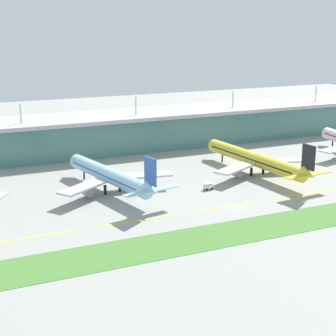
% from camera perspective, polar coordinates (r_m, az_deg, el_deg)
% --- Properties ---
extents(ground_plane, '(600.00, 600.00, 0.00)m').
position_cam_1_polar(ground_plane, '(189.76, 7.19, -4.14)').
color(ground_plane, gray).
extents(terminal_building, '(288.00, 34.00, 27.37)m').
position_cam_1_polar(terminal_building, '(275.13, -3.83, 4.02)').
color(terminal_building, slate).
rests_on(terminal_building, ground).
extents(airliner_near_middle, '(47.77, 62.98, 18.90)m').
position_cam_1_polar(airliner_near_middle, '(204.15, -6.17, -0.82)').
color(airliner_near_middle, '#9ED1EA').
rests_on(airliner_near_middle, ground).
extents(airliner_far_middle, '(48.63, 71.14, 18.90)m').
position_cam_1_polar(airliner_far_middle, '(230.08, 9.30, 0.89)').
color(airliner_far_middle, yellow).
rests_on(airliner_far_middle, ground).
extents(taxiway_stripe_west, '(28.00, 0.70, 0.04)m').
position_cam_1_polar(taxiway_stripe_west, '(167.27, -14.50, -7.22)').
color(taxiway_stripe_west, yellow).
rests_on(taxiway_stripe_west, ground).
extents(taxiway_stripe_mid_west, '(28.00, 0.70, 0.04)m').
position_cam_1_polar(taxiway_stripe_mid_west, '(175.52, -3.49, -5.66)').
color(taxiway_stripe_mid_west, yellow).
rests_on(taxiway_stripe_mid_west, ground).
extents(taxiway_stripe_centre, '(28.00, 0.70, 0.04)m').
position_cam_1_polar(taxiway_stripe_centre, '(189.60, 6.16, -4.12)').
color(taxiway_stripe_centre, yellow).
rests_on(taxiway_stripe_centre, ground).
extents(taxiway_stripe_mid_east, '(28.00, 0.70, 0.04)m').
position_cam_1_polar(taxiway_stripe_mid_east, '(208.32, 14.24, -2.73)').
color(taxiway_stripe_mid_east, yellow).
rests_on(taxiway_stripe_mid_east, ground).
extents(grass_verge, '(300.00, 18.00, 0.10)m').
position_cam_1_polar(grass_verge, '(174.07, 10.68, -6.08)').
color(grass_verge, '#477A33').
rests_on(grass_verge, ground).
extents(baggage_cart, '(3.69, 2.16, 2.48)m').
position_cam_1_polar(baggage_cart, '(207.94, 4.32, -1.97)').
color(baggage_cart, silver).
rests_on(baggage_cart, ground).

